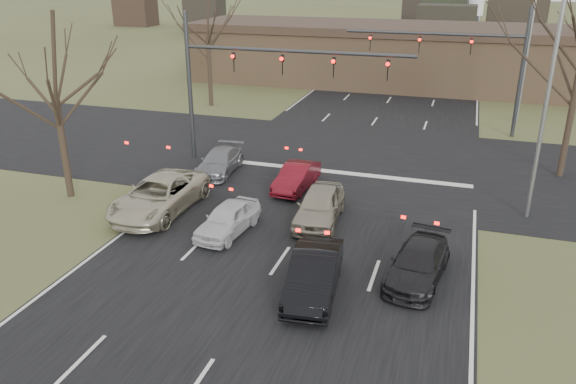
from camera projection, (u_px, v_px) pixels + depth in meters
name	position (u px, v px, depth m)	size (l,w,h in m)	color
ground	(251.00, 304.00, 18.16)	(360.00, 360.00, 0.00)	#454B28
road_main	(422.00, 52.00, 71.14)	(14.00, 300.00, 0.02)	black
road_cross	(348.00, 161.00, 31.40)	(200.00, 14.00, 0.02)	black
building	(425.00, 56.00, 50.15)	(42.40, 10.40, 5.30)	#8A694A
mast_arm_near	(245.00, 71.00, 29.21)	(12.12, 0.24, 8.00)	#383A3D
mast_arm_far	(476.00, 55.00, 34.85)	(11.12, 0.24, 8.00)	#383A3D
streetlight_right_near	(544.00, 89.00, 22.41)	(2.34, 0.25, 10.00)	gray
streetlight_right_far	(526.00, 40.00, 37.29)	(2.34, 0.25, 10.00)	gray
tree_left_near	(49.00, 56.00, 24.23)	(5.10, 5.10, 8.50)	black
tree_left_far	(206.00, 7.00, 41.14)	(5.70, 5.70, 9.50)	black
car_silver_suv	(159.00, 195.00, 24.71)	(2.59, 5.62, 1.56)	#B8B195
car_white_sedan	(228.00, 219.00, 22.79)	(1.48, 3.69, 1.26)	silver
car_black_hatch	(314.00, 274.00, 18.56)	(1.51, 4.33, 1.43)	black
car_charcoal_sedan	(418.00, 264.00, 19.41)	(1.70, 4.19, 1.21)	black
car_grey_ahead	(220.00, 161.00, 29.51)	(1.69, 4.16, 1.21)	slate
car_red_ahead	(296.00, 177.00, 27.30)	(1.31, 3.75, 1.24)	#5F0D16
car_silver_ahead	(320.00, 206.00, 23.75)	(1.75, 4.34, 1.48)	gray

